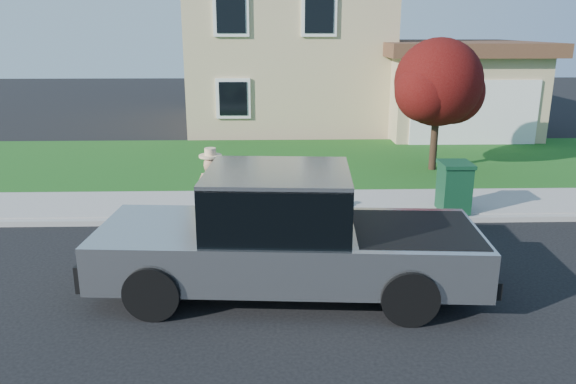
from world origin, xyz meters
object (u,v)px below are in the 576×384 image
object	(u,v)px
woman	(212,196)
ornamental_tree	(439,87)
pickup_truck	(286,236)
trash_bin	(454,186)

from	to	relation	value
woman	ornamental_tree	distance (m)	8.17
pickup_truck	woman	distance (m)	2.89
pickup_truck	trash_bin	distance (m)	5.35
woman	ornamental_tree	bearing A→B (deg)	-122.16
pickup_truck	ornamental_tree	size ratio (longest dim) A/B	1.67
woman	ornamental_tree	xyz separation A→B (m)	(6.05, 5.24, 1.65)
pickup_truck	trash_bin	xyz separation A→B (m)	(3.90, 3.66, -0.23)
woman	ornamental_tree	size ratio (longest dim) A/B	0.49
pickup_truck	woman	world-z (taller)	pickup_truck
ornamental_tree	trash_bin	xyz separation A→B (m)	(-0.71, -4.08, -1.82)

